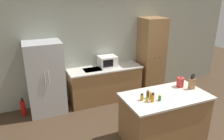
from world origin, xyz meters
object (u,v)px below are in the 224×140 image
at_px(spice_bottle_green_herb, 147,100).
at_px(kettle, 180,82).
at_px(pantry_cabinet, 151,56).
at_px(spice_bottle_tall_dark, 150,96).
at_px(spice_bottle_short_red, 148,94).
at_px(spice_bottle_pale_salt, 160,98).
at_px(spice_bottle_amber_oil, 142,97).
at_px(fire_extinguisher, 23,108).
at_px(knife_block, 192,84).
at_px(spice_bottle_orange_cap, 153,98).
at_px(refrigerator, 46,78).
at_px(microwave, 107,61).

xyz_separation_m(spice_bottle_green_herb, kettle, (0.95, 0.30, 0.05)).
bearing_deg(spice_bottle_green_herb, pantry_cabinet, 56.21).
bearing_deg(spice_bottle_tall_dark, spice_bottle_short_red, 95.80).
bearing_deg(spice_bottle_pale_salt, pantry_cabinet, 61.55).
distance_m(spice_bottle_amber_oil, fire_extinguisher, 2.90).
bearing_deg(spice_bottle_green_herb, spice_bottle_amber_oil, 116.03).
bearing_deg(fire_extinguisher, knife_block, -31.47).
xyz_separation_m(knife_block, spice_bottle_tall_dark, (-0.99, -0.08, -0.04)).
distance_m(spice_bottle_pale_salt, spice_bottle_orange_cap, 0.14).
xyz_separation_m(refrigerator, spice_bottle_pale_salt, (1.71, -2.05, 0.14)).
bearing_deg(refrigerator, spice_bottle_tall_dark, -51.31).
bearing_deg(microwave, spice_bottle_tall_dark, -90.26).
height_order(pantry_cabinet, spice_bottle_green_herb, pantry_cabinet).
bearing_deg(microwave, fire_extinguisher, -177.76).
bearing_deg(spice_bottle_tall_dark, refrigerator, 128.69).
bearing_deg(spice_bottle_orange_cap, spice_bottle_amber_oil, 141.80).
bearing_deg(kettle, pantry_cabinet, 76.66).
bearing_deg(spice_bottle_short_red, refrigerator, 129.63).
distance_m(spice_bottle_pale_salt, kettle, 0.79).
height_order(microwave, spice_bottle_pale_salt, microwave).
xyz_separation_m(refrigerator, spice_bottle_short_red, (1.56, -1.89, 0.17)).
relative_size(spice_bottle_tall_dark, spice_bottle_orange_cap, 0.96).
distance_m(spice_bottle_tall_dark, spice_bottle_orange_cap, 0.07).
xyz_separation_m(spice_bottle_green_herb, spice_bottle_orange_cap, (0.10, -0.02, 0.03)).
bearing_deg(kettle, spice_bottle_pale_salt, -154.61).
xyz_separation_m(spice_bottle_tall_dark, fire_extinguisher, (-2.14, 1.99, -0.82)).
relative_size(spice_bottle_amber_oil, spice_bottle_green_herb, 1.32).
relative_size(spice_bottle_tall_dark, kettle, 0.75).
relative_size(pantry_cabinet, spice_bottle_pale_salt, 17.95).
bearing_deg(spice_bottle_pale_salt, spice_bottle_orange_cap, 173.75).
height_order(microwave, fire_extinguisher, microwave).
bearing_deg(refrigerator, knife_block, -36.34).
distance_m(spice_bottle_green_herb, kettle, 0.99).
xyz_separation_m(refrigerator, kettle, (2.42, -1.71, 0.18)).
distance_m(refrigerator, pantry_cabinet, 2.84).
distance_m(knife_block, spice_bottle_tall_dark, 0.99).
relative_size(spice_bottle_short_red, kettle, 0.81).
relative_size(knife_block, spice_bottle_amber_oil, 2.47).
relative_size(pantry_cabinet, spice_bottle_short_red, 12.02).
distance_m(knife_block, fire_extinguisher, 3.76).
distance_m(knife_block, spice_bottle_green_herb, 1.10).
height_order(microwave, spice_bottle_amber_oil, microwave).
bearing_deg(kettle, refrigerator, 144.73).
xyz_separation_m(microwave, fire_extinguisher, (-2.14, -0.08, -0.84)).
distance_m(refrigerator, spice_bottle_pale_salt, 2.67).
relative_size(pantry_cabinet, spice_bottle_amber_oil, 16.41).
xyz_separation_m(spice_bottle_short_red, spice_bottle_pale_salt, (0.15, -0.16, -0.03)).
height_order(pantry_cabinet, spice_bottle_orange_cap, pantry_cabinet).
relative_size(refrigerator, spice_bottle_amber_oil, 13.37).
distance_m(spice_bottle_tall_dark, spice_bottle_pale_salt, 0.17).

